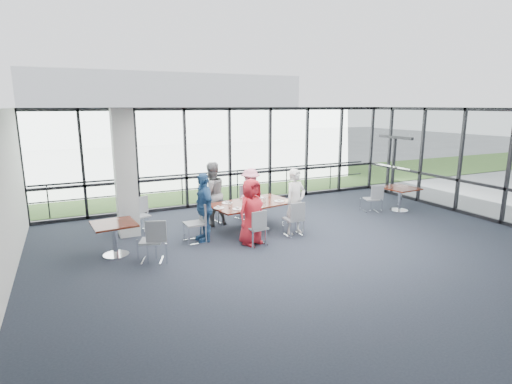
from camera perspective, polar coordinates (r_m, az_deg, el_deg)
name	(u,v)px	position (r m, az deg, el deg)	size (l,w,h in m)	color
floor	(311,251)	(9.34, 7.89, -8.36)	(12.00, 10.00, 0.02)	#1F2630
ceiling	(316,108)	(8.75, 8.51, 11.73)	(12.00, 10.00, 0.04)	white
curtain_wall_back	(230,156)	(13.31, -3.77, 5.09)	(12.00, 0.10, 3.20)	white
curtain_wall_right	(491,165)	(13.17, 30.59, 3.32)	(0.10, 10.00, 3.20)	white
exit_door	(393,166)	(15.63, 19.03, 3.48)	(0.12, 1.60, 2.10)	black
structural_column	(125,173)	(10.49, -18.18, 2.54)	(0.50, 0.50, 3.20)	silver
apron	(189,180)	(18.25, -9.50, 1.76)	(80.00, 70.00, 0.02)	slate
grass_strip	(203,187)	(16.36, -7.57, 0.72)	(80.00, 5.00, 0.01)	#365D26
hangar_main	(165,108)	(40.26, -12.90, 11.63)	(24.00, 10.00, 6.00)	white
guard_rail	(224,186)	(14.04, -4.61, 0.90)	(0.06, 0.06, 12.00)	#2D2D33
main_table	(251,207)	(10.54, -0.70, -2.10)	(2.37, 1.59, 0.75)	#37190B
side_table_left	(114,228)	(9.30, -19.61, -4.85)	(0.98, 0.98, 0.75)	#37190B
side_table_right	(400,191)	(13.26, 19.91, 0.17)	(1.02, 1.02, 0.75)	#37190B
diner_near_left	(251,212)	(9.46, -0.66, -2.85)	(0.78, 0.51, 1.59)	red
diner_near_right	(295,202)	(10.27, 5.66, -1.39)	(0.62, 0.45, 1.69)	white
diner_far_left	(211,194)	(10.97, -6.39, -0.32)	(0.86, 0.53, 1.77)	slate
diner_far_right	(250,194)	(11.61, -0.79, -0.25)	(0.96, 0.50, 1.49)	pink
diner_end	(204,207)	(9.75, -7.47, -2.18)	(0.99, 0.54, 1.69)	#2B578C
chair_main_nl	(257,228)	(9.46, 0.11, -5.15)	(0.42, 0.42, 0.86)	gray
chair_main_nr	(294,219)	(10.20, 5.38, -3.85)	(0.43, 0.43, 0.88)	gray
chair_main_fl	(211,208)	(11.26, -6.41, -2.34)	(0.43, 0.43, 0.87)	gray
chair_main_fr	(245,203)	(11.70, -1.64, -1.54)	(0.46, 0.46, 0.93)	gray
chair_main_end	(195,224)	(9.77, -8.78, -4.48)	(0.46, 0.46, 0.94)	gray
chair_spare_la	(151,241)	(8.78, -14.73, -6.78)	(0.45, 0.45, 0.92)	gray
chair_spare_lb	(140,216)	(10.81, -16.29, -3.32)	(0.44, 0.44, 0.89)	gray
chair_spare_r	(371,199)	(12.87, 16.16, -0.96)	(0.41, 0.41, 0.84)	gray
plate_nl	(238,209)	(9.86, -2.62, -2.45)	(0.27, 0.27, 0.01)	white
plate_nr	(279,201)	(10.67, 3.33, -1.32)	(0.27, 0.27, 0.01)	white
plate_fl	(227,203)	(10.48, -4.14, -1.58)	(0.28, 0.28, 0.01)	white
plate_fr	(259,197)	(11.08, 0.50, -0.78)	(0.25, 0.25, 0.01)	white
plate_end	(219,208)	(10.01, -5.33, -2.27)	(0.26, 0.26, 0.01)	white
tumbler_a	(249,203)	(10.18, -0.94, -1.60)	(0.07, 0.07, 0.14)	white
tumbler_b	(265,200)	(10.51, 1.24, -1.18)	(0.07, 0.07, 0.13)	white
tumbler_c	(247,198)	(10.71, -1.36, -0.93)	(0.07, 0.07, 0.13)	white
tumbler_d	(230,205)	(9.97, -3.74, -1.90)	(0.08, 0.08, 0.15)	white
menu_a	(257,208)	(9.97, 0.19, -2.31)	(0.30, 0.21, 0.00)	white
menu_b	(289,200)	(10.79, 4.69, -1.21)	(0.32, 0.22, 0.00)	white
menu_c	(247,198)	(11.02, -1.24, -0.89)	(0.30, 0.21, 0.00)	white
condiment_caddy	(252,201)	(10.65, -0.60, -1.25)	(0.10, 0.07, 0.04)	black
ketchup_bottle	(250,199)	(10.56, -0.92, -0.98)	(0.06, 0.06, 0.18)	#A61901
green_bottle	(252,198)	(10.61, -0.55, -0.87)	(0.05, 0.05, 0.20)	#1C6B26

